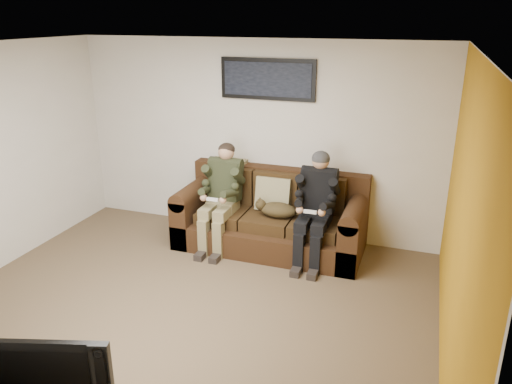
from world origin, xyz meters
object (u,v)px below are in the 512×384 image
at_px(sofa, 272,219).
at_px(television, 34,372).
at_px(person_left, 222,190).
at_px(framed_poster, 268,79).
at_px(cat, 277,209).
at_px(person_right, 316,201).

distance_m(sofa, television, 3.83).
xyz_separation_m(sofa, person_left, (-0.61, -0.20, 0.39)).
xyz_separation_m(person_left, framed_poster, (0.41, 0.58, 1.34)).
relative_size(person_left, framed_poster, 1.06).
height_order(person_left, framed_poster, framed_poster).
bearing_deg(framed_poster, cat, -60.77).
distance_m(framed_poster, television, 4.37).
height_order(person_left, cat, person_left).
height_order(person_left, person_right, person_right).
distance_m(cat, framed_poster, 1.65).
bearing_deg(framed_poster, person_right, -35.51).
relative_size(framed_poster, television, 1.17).
relative_size(person_right, television, 1.25).
distance_m(person_left, television, 3.59).
bearing_deg(television, person_left, 77.05).
height_order(person_left, television, person_left).
xyz_separation_m(framed_poster, television, (-0.17, -4.17, -1.32)).
height_order(sofa, person_left, person_left).
bearing_deg(sofa, television, -95.52).
xyz_separation_m(sofa, cat, (0.11, -0.18, 0.21)).
bearing_deg(sofa, framed_poster, 117.69).
distance_m(sofa, person_left, 0.75).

